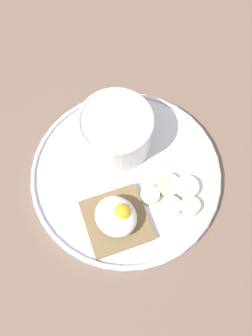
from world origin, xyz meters
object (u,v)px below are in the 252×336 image
at_px(banana_slice_back, 152,193).
at_px(banana_slice_front, 171,206).
at_px(poached_egg, 117,216).
at_px(banana_slice_left, 168,185).
at_px(banana_slice_right, 190,206).
at_px(toast_slice, 116,221).
at_px(banana_slice_inner, 187,187).
at_px(oatmeal_bowl, 116,131).

bearing_deg(banana_slice_back, banana_slice_front, 9.03).
relative_size(poached_egg, banana_slice_back, 2.01).
relative_size(banana_slice_left, banana_slice_right, 1.00).
distance_m(toast_slice, banana_slice_inner, 0.12).
xyz_separation_m(toast_slice, banana_slice_inner, (0.04, 0.11, 0.00)).
xyz_separation_m(poached_egg, banana_slice_right, (0.06, 0.09, -0.02)).
height_order(banana_slice_back, banana_slice_inner, same).
bearing_deg(toast_slice, banana_slice_back, 84.54).
bearing_deg(toast_slice, oatmeal_bowl, 136.95).
height_order(banana_slice_right, banana_slice_inner, banana_slice_right).
bearing_deg(toast_slice, poached_egg, 63.56).
relative_size(toast_slice, banana_slice_back, 3.80).
relative_size(poached_egg, banana_slice_left, 1.54).
bearing_deg(toast_slice, banana_slice_right, 57.69).
bearing_deg(toast_slice, banana_slice_left, 82.00).
xyz_separation_m(poached_egg, banana_slice_inner, (0.03, 0.11, -0.02)).
relative_size(banana_slice_back, banana_slice_inner, 0.72).
relative_size(banana_slice_left, banana_slice_back, 1.31).
bearing_deg(oatmeal_bowl, poached_egg, -42.57).
bearing_deg(banana_slice_front, oatmeal_bowl, 172.54).
height_order(toast_slice, banana_slice_front, banana_slice_front).
relative_size(poached_egg, banana_slice_inner, 1.44).
distance_m(banana_slice_front, banana_slice_left, 0.03).
relative_size(banana_slice_right, banana_slice_inner, 0.94).
relative_size(toast_slice, banana_slice_inner, 2.72).
height_order(oatmeal_bowl, poached_egg, oatmeal_bowl).
distance_m(poached_egg, banana_slice_left, 0.10).
relative_size(poached_egg, banana_slice_front, 1.84).
height_order(oatmeal_bowl, banana_slice_right, oatmeal_bowl).
bearing_deg(banana_slice_right, banana_slice_left, 178.79).
height_order(poached_egg, banana_slice_right, poached_egg).
distance_m(banana_slice_left, banana_slice_right, 0.05).
distance_m(poached_egg, banana_slice_back, 0.07).
bearing_deg(banana_slice_left, toast_slice, -98.00).
xyz_separation_m(banana_slice_left, banana_slice_back, (-0.01, -0.03, -0.00)).
bearing_deg(banana_slice_inner, poached_egg, -107.52).
height_order(toast_slice, banana_slice_right, banana_slice_right).
relative_size(banana_slice_front, banana_slice_back, 1.09).
bearing_deg(oatmeal_bowl, banana_slice_inner, 8.82).
xyz_separation_m(poached_egg, banana_slice_back, (0.01, 0.07, -0.02)).
bearing_deg(banana_slice_inner, banana_slice_back, -123.36).
bearing_deg(toast_slice, banana_slice_front, 61.14).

